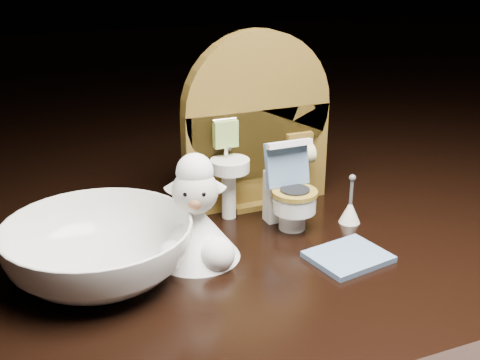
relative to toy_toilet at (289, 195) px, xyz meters
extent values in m
cube|color=black|center=(-0.01, -0.01, -0.08)|extent=(2.50, 2.50, 0.10)
cube|color=brown|center=(-0.01, 0.05, 0.02)|extent=(0.13, 0.02, 0.09)
cylinder|color=brown|center=(-0.01, 0.05, 0.06)|extent=(0.13, 0.02, 0.13)
cube|color=brown|center=(-0.01, 0.05, -0.02)|extent=(0.05, 0.04, 0.01)
cylinder|color=white|center=(-0.04, 0.03, 0.00)|extent=(0.01, 0.01, 0.04)
cylinder|color=white|center=(-0.04, 0.03, 0.02)|extent=(0.03, 0.03, 0.01)
cylinder|color=silver|center=(-0.04, 0.04, 0.03)|extent=(0.00, 0.00, 0.01)
cube|color=#8BAE53|center=(-0.04, 0.04, 0.04)|extent=(0.02, 0.01, 0.02)
cube|color=brown|center=(0.03, 0.04, 0.03)|extent=(0.02, 0.01, 0.02)
cylinder|color=beige|center=(0.03, 0.03, 0.02)|extent=(0.02, 0.02, 0.02)
cylinder|color=white|center=(0.00, -0.01, -0.02)|extent=(0.02, 0.02, 0.02)
cylinder|color=white|center=(0.00, -0.01, 0.00)|extent=(0.03, 0.03, 0.01)
cylinder|color=olive|center=(0.00, -0.01, 0.01)|extent=(0.04, 0.04, 0.00)
cube|color=white|center=(0.00, 0.01, 0.00)|extent=(0.03, 0.01, 0.04)
cube|color=#5C7BA2|center=(0.00, 0.01, 0.03)|extent=(0.04, 0.01, 0.04)
cube|color=white|center=(0.00, 0.00, 0.04)|extent=(0.04, 0.01, 0.01)
cylinder|color=#ADDA35|center=(0.01, 0.01, 0.02)|extent=(0.01, 0.01, 0.01)
cube|color=#5C7BA2|center=(0.01, -0.07, -0.02)|extent=(0.06, 0.05, 0.00)
cone|color=white|center=(0.05, -0.02, -0.02)|extent=(0.02, 0.02, 0.02)
cylinder|color=#59595B|center=(0.05, -0.02, 0.00)|extent=(0.00, 0.00, 0.02)
sphere|color=#59595B|center=(0.05, -0.02, 0.01)|extent=(0.01, 0.01, 0.01)
cone|color=white|center=(-0.09, -0.02, -0.01)|extent=(0.06, 0.06, 0.04)
sphere|color=white|center=(-0.08, -0.04, -0.02)|extent=(0.03, 0.03, 0.03)
sphere|color=white|center=(-0.11, -0.03, -0.02)|extent=(0.02, 0.02, 0.02)
sphere|color=beige|center=(-0.09, -0.02, 0.03)|extent=(0.03, 0.03, 0.03)
sphere|color=#C07B50|center=(-0.09, -0.03, 0.02)|extent=(0.01, 0.01, 0.01)
sphere|color=white|center=(-0.09, -0.02, 0.04)|extent=(0.03, 0.03, 0.03)
cone|color=beige|center=(-0.10, -0.02, 0.03)|extent=(0.02, 0.01, 0.01)
cone|color=beige|center=(-0.07, -0.03, 0.03)|extent=(0.02, 0.01, 0.01)
sphere|color=black|center=(-0.10, -0.03, 0.03)|extent=(0.00, 0.00, 0.00)
sphere|color=black|center=(-0.09, -0.04, 0.03)|extent=(0.00, 0.00, 0.00)
imported|color=white|center=(-0.16, -0.02, -0.01)|extent=(0.13, 0.13, 0.04)
camera|label=1|loc=(-0.21, -0.39, 0.19)|focal=45.00mm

